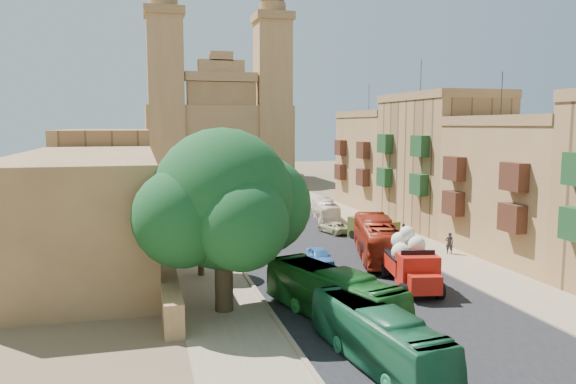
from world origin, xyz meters
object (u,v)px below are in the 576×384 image
olive_pickup (373,230)px  ficus_tree (224,204)px  street_tree_a (200,223)px  car_blue_b (222,191)px  street_tree_c (178,191)px  bus_cream_east (326,211)px  car_dkblue (220,203)px  street_tree_b (187,209)px  church (217,131)px  bus_green_north (333,294)px  street_tree_d (173,183)px  pedestrian_c (403,232)px  car_white_b (271,207)px  car_blue_a (320,256)px  red_truck (411,262)px  car_cream (334,227)px  pedestrian_a (449,243)px  bus_green_south (378,336)px  bus_red_east (377,239)px  car_white_a (233,216)px

olive_pickup → ficus_tree: bearing=-134.8°
street_tree_a → car_blue_b: (7.77, 44.87, -3.05)m
street_tree_c → bus_cream_east: street_tree_c is taller
street_tree_a → car_dkblue: bearing=79.8°
street_tree_b → car_dkblue: (5.60, 19.06, -2.27)m
church → bus_green_north: 78.14m
car_dkblue → ficus_tree: bearing=-80.1°
street_tree_d → pedestrian_c: bearing=-55.9°
street_tree_b → car_white_b: size_ratio=1.39×
car_blue_a → car_dkblue: (-3.40, 30.41, 0.07)m
ficus_tree → car_white_b: size_ratio=3.24×
church → street_tree_c: bearing=-103.2°
street_tree_a → red_truck: street_tree_a is taller
street_tree_d → car_cream: bearing=-59.0°
church → street_tree_d: size_ratio=8.36×
car_cream → red_truck: bearing=71.7°
street_tree_d → bus_cream_east: (15.55, -17.09, -1.72)m
olive_pickup → car_white_b: bearing=105.3°
bus_green_north → car_white_b: 38.55m
ficus_tree → olive_pickup: size_ratio=1.99×
street_tree_c → car_blue_a: (9.00, -23.35, -2.56)m
bus_cream_east → car_cream: bearing=88.9°
bus_cream_east → pedestrian_a: bearing=116.0°
bus_green_north → bus_cream_east: 31.40m
car_blue_b → car_dkblue: bearing=-90.8°
street_tree_d → bus_green_south: bearing=-83.5°
bus_cream_east → car_blue_b: (-7.78, 25.96, -0.52)m
ficus_tree → car_white_b: 37.18m
red_truck → car_dkblue: red_truck is taller
bus_green_south → bus_red_east: bearing=59.5°
car_white_a → street_tree_a: bearing=-94.0°
car_blue_b → pedestrian_a: size_ratio=2.22×
bus_green_north → bus_cream_east: bearing=53.9°
street_tree_c → bus_green_north: 35.56m
bus_red_east → bus_green_north: bearing=73.8°
car_dkblue → car_blue_b: size_ratio=1.26×
olive_pickup → car_cream: 4.90m
olive_pickup → church: bearing=96.3°
red_truck → bus_cream_east: 25.59m
car_dkblue → bus_cream_east: bearing=-33.5°
olive_pickup → car_white_a: size_ratio=1.55×
car_blue_a → pedestrian_a: size_ratio=2.15×
bus_red_east → car_dkblue: bus_red_east is taller
bus_green_north → pedestrian_a: size_ratio=5.70×
street_tree_d → car_blue_b: size_ratio=1.10×
car_cream → pedestrian_c: size_ratio=2.61×
street_tree_b → bus_red_east: (14.00, -10.58, -1.42)m
bus_green_south → car_blue_b: (1.77, 61.89, -0.66)m
car_cream → bus_green_south: bearing=60.0°
red_truck → bus_green_south: bearing=-123.4°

